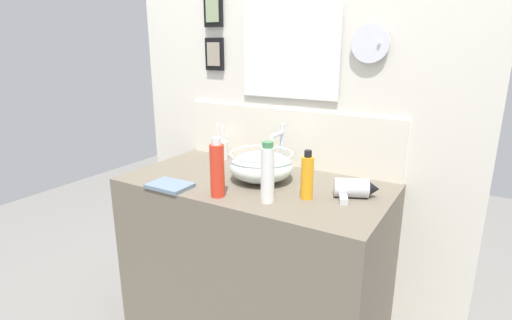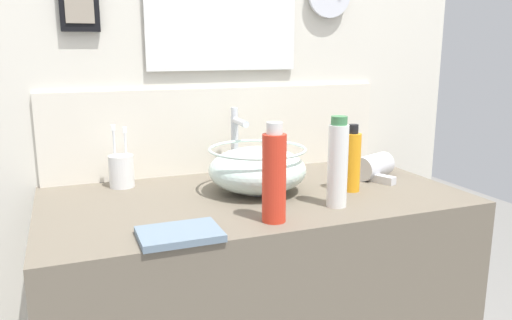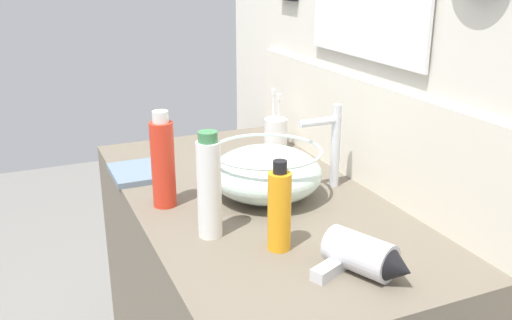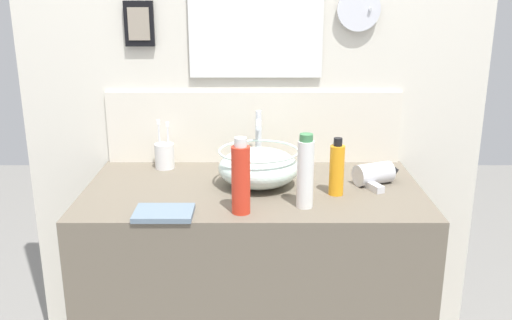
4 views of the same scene
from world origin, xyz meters
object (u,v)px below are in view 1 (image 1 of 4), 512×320
object	(u,v)px
hand_towel	(170,186)
shampoo_bottle	(307,177)
faucet	(281,144)
hair_drier	(355,189)
toothbrush_cup	(221,150)
soap_dispenser	(268,173)
glass_bowl_sink	(261,166)
spray_bottle	(217,169)

from	to	relation	value
hand_towel	shampoo_bottle	bearing A→B (deg)	18.50
faucet	hand_towel	distance (m)	0.56
hair_drier	shampoo_bottle	world-z (taller)	shampoo_bottle
toothbrush_cup	soap_dispenser	distance (m)	0.65
hair_drier	faucet	bearing A→B (deg)	158.07
hand_towel	glass_bowl_sink	bearing A→B (deg)	43.16
glass_bowl_sink	faucet	size ratio (longest dim) A/B	1.26
soap_dispenser	spray_bottle	bearing A→B (deg)	-166.37
hair_drier	shampoo_bottle	bearing A→B (deg)	-146.34
hair_drier	soap_dispenser	size ratio (longest dim) A/B	0.79
soap_dispenser	faucet	bearing A→B (deg)	110.49
spray_bottle	glass_bowl_sink	bearing A→B (deg)	77.47
glass_bowl_sink	soap_dispenser	distance (m)	0.25
spray_bottle	hair_drier	bearing A→B (deg)	29.39
glass_bowl_sink	hair_drier	size ratio (longest dim) A/B	1.49
hand_towel	spray_bottle	bearing A→B (deg)	5.64
glass_bowl_sink	toothbrush_cup	world-z (taller)	toothbrush_cup
faucet	hair_drier	size ratio (longest dim) A/B	1.18
faucet	hair_drier	xyz separation A→B (m)	(0.42, -0.17, -0.09)
spray_bottle	hand_towel	xyz separation A→B (m)	(-0.24, -0.02, -0.10)
glass_bowl_sink	toothbrush_cup	xyz separation A→B (m)	(-0.36, 0.20, -0.02)
glass_bowl_sink	toothbrush_cup	distance (m)	0.41
spray_bottle	shampoo_bottle	bearing A→B (deg)	27.08
spray_bottle	shampoo_bottle	world-z (taller)	spray_bottle
spray_bottle	toothbrush_cup	bearing A→B (deg)	124.17
spray_bottle	hand_towel	bearing A→B (deg)	-174.36
faucet	shampoo_bottle	distance (m)	0.38
spray_bottle	hand_towel	distance (m)	0.26
toothbrush_cup	shampoo_bottle	world-z (taller)	shampoo_bottle
spray_bottle	faucet	bearing A→B (deg)	82.75
shampoo_bottle	hand_towel	distance (m)	0.58
hair_drier	spray_bottle	bearing A→B (deg)	-150.61
toothbrush_cup	shampoo_bottle	distance (m)	0.68
toothbrush_cup	soap_dispenser	bearing A→B (deg)	-38.37
glass_bowl_sink	shampoo_bottle	xyz separation A→B (m)	(0.26, -0.09, 0.02)
toothbrush_cup	spray_bottle	bearing A→B (deg)	-55.83
glass_bowl_sink	soap_dispenser	world-z (taller)	soap_dispenser
shampoo_bottle	faucet	bearing A→B (deg)	133.29
soap_dispenser	hand_towel	xyz separation A→B (m)	(-0.44, -0.07, -0.11)
shampoo_bottle	toothbrush_cup	bearing A→B (deg)	155.12
glass_bowl_sink	toothbrush_cup	bearing A→B (deg)	151.14
toothbrush_cup	shampoo_bottle	size ratio (longest dim) A/B	0.97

